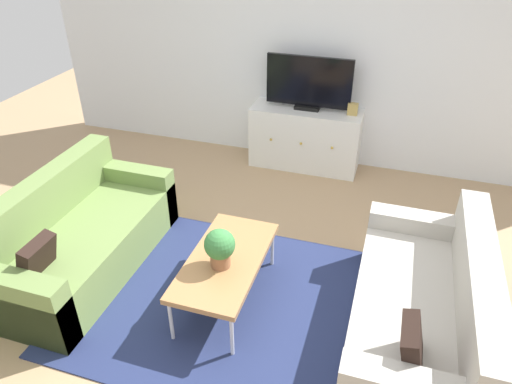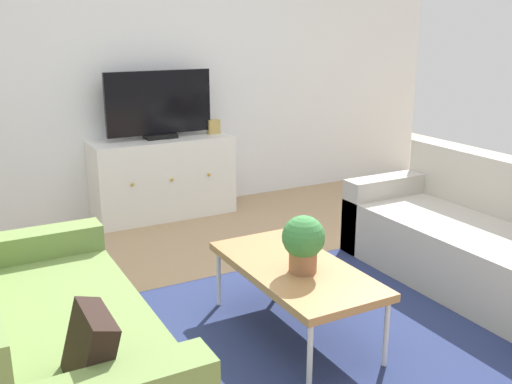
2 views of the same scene
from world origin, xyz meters
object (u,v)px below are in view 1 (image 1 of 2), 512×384
Objects in this scene: coffee_table at (226,261)px; mantel_clock at (353,109)px; couch_left_side at (76,239)px; flat_screen_tv at (309,83)px; couch_right_side at (428,316)px; potted_plant at (220,247)px; tv_console at (305,138)px.

mantel_clock is at bearing 75.87° from coffee_table.
flat_screen_tv is at bearing 58.59° from couch_left_side.
flat_screen_tv is (-1.41, 2.39, 0.73)m from couch_right_side.
potted_plant is at bearing -92.22° from flat_screen_tv.
coffee_table is at bearing 86.55° from potted_plant.
couch_right_side is 1.86× the size of flat_screen_tv.
tv_console is at bearing 87.76° from potted_plant.
tv_console is (0.10, 2.47, -0.23)m from potted_plant.
tv_console is 0.65m from flat_screen_tv.
potted_plant is 2.39× the size of mantel_clock.
tv_console is 0.66m from mantel_clock.
coffee_table is 2.48m from flat_screen_tv.
coffee_table is 0.87× the size of tv_console.
couch_left_side is at bearing 180.00° from couch_right_side.
coffee_table is at bearing -0.28° from couch_left_side.
couch_right_side is 2.59m from mantel_clock.
potted_plant is 0.33× the size of flat_screen_tv.
flat_screen_tv is at bearing 120.44° from couch_right_side.
mantel_clock is at bearing 0.01° from tv_console.
coffee_table is (1.37, -0.01, 0.11)m from couch_left_side.
potted_plant is at bearing -3.83° from couch_left_side.
flat_screen_tv is at bearing 87.82° from coffee_table.
mantel_clock reaches higher than couch_left_side.
potted_plant is 2.48m from tv_console.
potted_plant reaches higher than tv_console.
couch_right_side is 5.70× the size of potted_plant.
coffee_table is 0.22m from potted_plant.
coffee_table is 8.38× the size of mantel_clock.
potted_plant is (-1.50, -0.09, 0.31)m from couch_right_side.
couch_right_side is at bearing 0.26° from coffee_table.
mantel_clock is (0.51, -0.02, -0.23)m from flat_screen_tv.
couch_left_side is at bearing -129.69° from mantel_clock.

